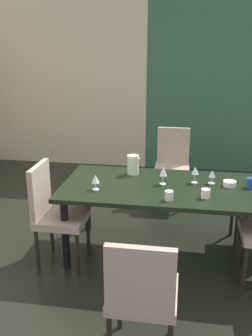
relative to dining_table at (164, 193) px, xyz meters
name	(u,v)px	position (x,y,z in m)	size (l,w,h in m)	color
ground_plane	(93,267)	(-0.63, -0.33, -0.66)	(5.43, 6.38, 0.02)	black
back_panel_interior	(61,85)	(-1.91, 2.81, 0.70)	(2.88, 0.10, 2.70)	beige
garden_window_panel	(228,88)	(0.81, 2.81, 0.70)	(2.55, 0.10, 2.70)	#365D40
dining_table	(164,193)	(0.00, 0.00, 0.00)	(1.92, 0.99, 0.73)	black
chair_head_far	(172,162)	(0.03, 1.36, -0.11)	(0.44, 0.45, 0.97)	tan
chair_head_near	(142,293)	(-0.05, -1.36, -0.13)	(0.44, 0.44, 0.92)	tan
chair_left_near	(54,210)	(-0.99, -0.30, -0.11)	(0.44, 0.44, 0.97)	tan
wine_glass_rear	(212,174)	(0.45, 0.13, 0.17)	(0.07, 0.07, 0.13)	silver
wine_glass_front	(195,171)	(0.29, 0.12, 0.19)	(0.07, 0.07, 0.16)	silver
wine_glass_east	(95,179)	(-0.61, -0.20, 0.18)	(0.07, 0.07, 0.14)	silver
wine_glass_left	(163,172)	(-0.01, 0.04, 0.20)	(0.07, 0.07, 0.17)	silver
serving_bowl_corner	(230,184)	(0.61, 0.08, 0.10)	(0.12, 0.12, 0.05)	white
cup_near_window	(250,183)	(0.80, 0.08, 0.12)	(0.07, 0.07, 0.09)	#204692
cup_near_shelf	(205,193)	(0.37, -0.24, 0.12)	(0.08, 0.08, 0.08)	white
cup_west	(169,196)	(0.06, -0.34, 0.12)	(0.07, 0.07, 0.08)	silver
pitcher_center	(133,165)	(-0.33, 0.28, 0.18)	(0.13, 0.12, 0.20)	beige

